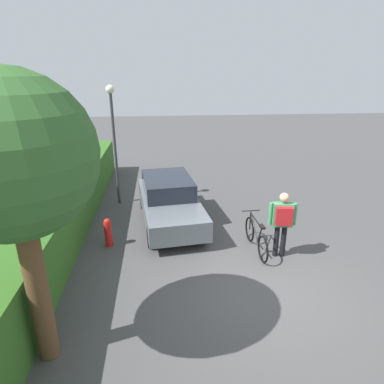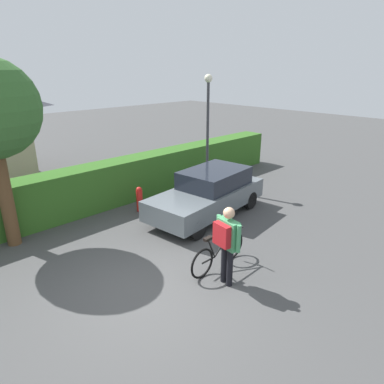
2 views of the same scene
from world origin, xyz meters
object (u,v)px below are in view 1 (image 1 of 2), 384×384
Objects in this scene: parked_car_near at (169,200)px; bicycle at (256,237)px; fire_hydrant at (108,232)px; street_lamp at (113,129)px; person_rider at (282,219)px; tree_kerbside at (12,160)px.

parked_car_near is 3.01m from bicycle.
bicycle is 2.21× the size of fire_hydrant.
street_lamp is at bearing 0.91° from fire_hydrant.
bicycle reaches higher than fire_hydrant.
parked_car_near is at bearing 48.92° from person_rider.
street_lamp is at bearing 46.34° from bicycle.
street_lamp is (4.16, 4.50, 1.60)m from person_rider.
fire_hydrant is (-1.36, 1.72, -0.31)m from parked_car_near.
person_rider is (-2.38, -2.73, 0.35)m from parked_car_near.
fire_hydrant is at bearing 128.41° from parked_car_near.
fire_hydrant is at bearing 77.08° from person_rider.
parked_car_near is 1.02× the size of street_lamp.
tree_kerbside is at bearing 117.69° from person_rider.
person_rider is (-0.36, -0.52, 0.68)m from bicycle.
parked_car_near is 5.15× the size of fire_hydrant.
bicycle is (-2.02, -2.21, -0.34)m from parked_car_near.
tree_kerbside reaches higher than bicycle.
bicycle is 6.13m from tree_kerbside.
street_lamp is 6.82m from tree_kerbside.
bicycle is at bearing -56.25° from tree_kerbside.
street_lamp is 3.87m from fire_hydrant.
parked_car_near is at bearing -135.21° from street_lamp.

